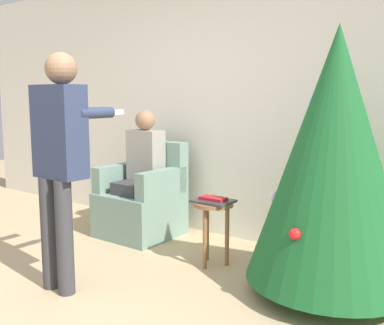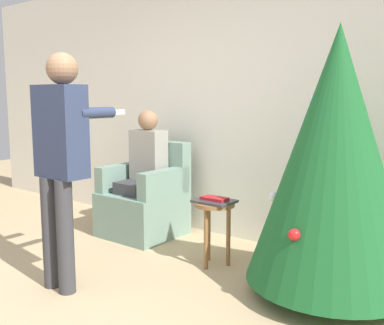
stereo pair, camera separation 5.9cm
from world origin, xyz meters
TOP-DOWN VIEW (x-y plane):
  - ground_plane at (0.00, 0.00)m, footprint 14.00×14.00m
  - wall_back at (0.00, 2.23)m, footprint 8.00×0.06m
  - christmas_tree at (1.34, 1.47)m, footprint 1.17×1.17m
  - armchair at (-0.69, 1.74)m, footprint 0.71×0.70m
  - person_seated at (-0.69, 1.71)m, footprint 0.36×0.46m
  - person_standing at (-0.25, 0.43)m, footprint 0.41×0.57m
  - side_stool at (0.36, 1.46)m, footprint 0.33×0.33m
  - laptop at (0.36, 1.46)m, footprint 0.31×0.25m
  - book at (0.36, 1.46)m, footprint 0.22×0.12m

SIDE VIEW (x-z plane):
  - ground_plane at x=0.00m, z-range 0.00..0.00m
  - armchair at x=-0.69m, z-range -0.13..0.81m
  - side_stool at x=0.36m, z-range 0.15..0.69m
  - laptop at x=0.36m, z-range 0.54..0.56m
  - book at x=0.36m, z-range 0.56..0.58m
  - person_seated at x=-0.69m, z-range 0.06..1.33m
  - christmas_tree at x=1.34m, z-range 0.06..1.93m
  - person_standing at x=-0.25m, z-range 0.17..1.87m
  - wall_back at x=0.00m, z-range 0.00..2.70m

